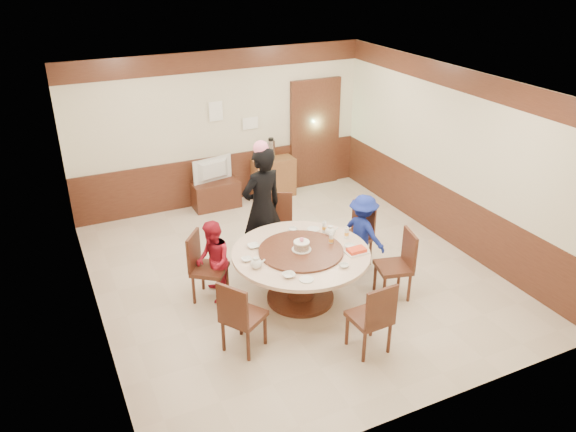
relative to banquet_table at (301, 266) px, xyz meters
name	(u,v)px	position (x,y,z in m)	size (l,w,h in m)	color
room	(293,208)	(0.20, 0.65, 0.55)	(6.00, 6.04, 2.84)	beige
banquet_table	(301,266)	(0.00, 0.00, 0.00)	(1.84, 1.84, 0.78)	#462215
chair_0	(355,247)	(1.16, 0.49, -0.23)	(0.57, 0.57, 0.97)	#462215
chair_1	(279,236)	(0.26, 1.29, -0.23)	(0.59, 0.59, 0.97)	#462215
chair_2	(209,278)	(-1.12, 0.58, -0.23)	(0.62, 0.62, 0.97)	#462215
chair_3	(243,327)	(-1.09, -0.64, -0.23)	(0.61, 0.61, 0.97)	#462215
chair_4	(370,329)	(0.27, -1.31, -0.23)	(0.46, 0.47, 0.97)	#462215
chair_5	(394,276)	(1.21, -0.46, -0.23)	(0.54, 0.53, 0.97)	#462215
person_standing	(262,208)	(-0.08, 1.12, 0.40)	(0.68, 0.45, 1.88)	black
person_red	(213,261)	(-1.05, 0.54, 0.04)	(0.56, 0.44, 1.15)	#A61629
person_blue	(363,232)	(1.22, 0.38, 0.05)	(0.76, 0.44, 1.17)	navy
birthday_cake	(302,246)	(0.01, 0.00, 0.31)	(0.26, 0.26, 0.18)	white
teapot_left	(256,264)	(-0.69, -0.13, 0.28)	(0.17, 0.15, 0.13)	white
teapot_right	(330,231)	(0.58, 0.24, 0.28)	(0.17, 0.15, 0.13)	white
bowl_0	(253,246)	(-0.53, 0.38, 0.24)	(0.16, 0.16, 0.04)	white
bowl_1	(344,266)	(0.31, -0.59, 0.24)	(0.12, 0.12, 0.04)	white
bowl_2	(289,275)	(-0.41, -0.49, 0.24)	(0.16, 0.16, 0.04)	white
bowl_3	(350,246)	(0.64, -0.18, 0.24)	(0.14, 0.14, 0.04)	white
bowl_4	(247,259)	(-0.74, 0.09, 0.23)	(0.14, 0.14, 0.03)	white
bowl_5	(293,229)	(0.17, 0.59, 0.24)	(0.13, 0.13, 0.04)	white
saucer_near	(306,279)	(-0.25, -0.65, 0.22)	(0.18, 0.18, 0.01)	white
saucer_far	(313,229)	(0.45, 0.50, 0.22)	(0.18, 0.18, 0.01)	white
shrimp_platter	(357,251)	(0.65, -0.34, 0.24)	(0.30, 0.20, 0.06)	white
bottle_0	(331,239)	(0.45, 0.00, 0.30)	(0.06, 0.06, 0.16)	white
bottle_1	(347,233)	(0.74, 0.07, 0.30)	(0.06, 0.06, 0.16)	white
bottle_2	(324,227)	(0.54, 0.36, 0.30)	(0.06, 0.06, 0.16)	white
tv_stand	(216,194)	(-0.06, 3.38, -0.28)	(0.85, 0.45, 0.50)	#462215
television	(214,171)	(-0.06, 3.38, 0.19)	(0.78, 0.10, 0.45)	gray
side_cabinet	(273,177)	(1.12, 3.41, -0.16)	(0.80, 0.40, 0.75)	brown
thermos	(271,150)	(1.08, 3.41, 0.41)	(0.15, 0.15, 0.38)	silver
notice_left	(216,111)	(0.09, 3.59, 1.22)	(0.25, 0.00, 0.35)	white
notice_right	(250,123)	(0.74, 3.59, 0.92)	(0.30, 0.00, 0.22)	white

